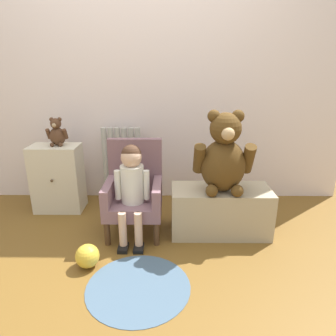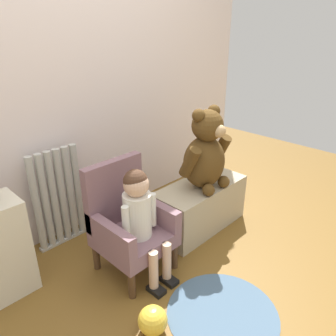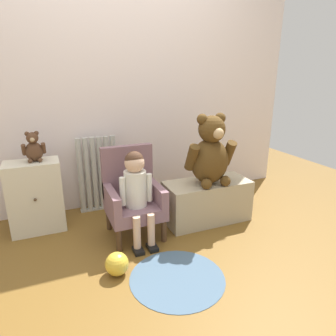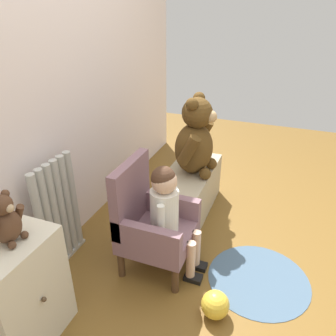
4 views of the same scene
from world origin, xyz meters
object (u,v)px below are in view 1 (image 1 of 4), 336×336
at_px(child_armchair, 134,191).
at_px(large_teddy_bear, 224,157).
at_px(child_figure, 132,180).
at_px(small_teddy_bear, 57,133).
at_px(small_dresser, 58,178).
at_px(floor_rug, 138,287).
at_px(low_bench, 220,211).
at_px(radiator, 122,165).
at_px(toy_ball, 87,256).

xyz_separation_m(child_armchair, large_teddy_bear, (0.66, -0.08, 0.30)).
xyz_separation_m(child_figure, small_teddy_bear, (-0.68, 0.48, 0.24)).
bearing_deg(small_dresser, floor_rug, -51.82).
distance_m(child_figure, low_bench, 0.72).
height_order(radiator, child_armchair, radiator).
xyz_separation_m(child_armchair, toy_ball, (-0.26, -0.49, -0.25)).
relative_size(small_dresser, toy_ball, 3.84).
height_order(radiator, large_teddy_bear, large_teddy_bear).
bearing_deg(low_bench, child_armchair, 176.23).
distance_m(child_figure, floor_rug, 0.73).
xyz_separation_m(radiator, large_teddy_bear, (0.83, -0.62, 0.27)).
xyz_separation_m(child_figure, low_bench, (0.66, 0.07, -0.28)).
distance_m(small_teddy_bear, toy_ball, 1.13).
distance_m(large_teddy_bear, small_teddy_bear, 1.41).
distance_m(child_armchair, large_teddy_bear, 0.73).
xyz_separation_m(radiator, low_bench, (0.84, -0.59, -0.17)).
relative_size(low_bench, small_teddy_bear, 3.10).
bearing_deg(small_dresser, radiator, 19.96).
bearing_deg(radiator, small_dresser, -160.04).
bearing_deg(radiator, large_teddy_bear, -36.78).
relative_size(small_dresser, floor_rug, 0.96).
relative_size(large_teddy_bear, small_teddy_bear, 2.47).
xyz_separation_m(small_dresser, child_figure, (0.72, -0.46, 0.17)).
bearing_deg(toy_ball, child_armchair, 62.34).
relative_size(small_teddy_bear, floor_rug, 0.39).
bearing_deg(radiator, child_figure, -75.18).
xyz_separation_m(child_armchair, low_bench, (0.66, -0.04, -0.14)).
bearing_deg(floor_rug, small_teddy_bear, 126.66).
distance_m(low_bench, floor_rug, 0.87).
xyz_separation_m(child_figure, toy_ball, (-0.26, -0.37, -0.39)).
bearing_deg(child_armchair, small_dresser, 154.10).
xyz_separation_m(child_armchair, child_figure, (-0.00, -0.12, 0.14)).
relative_size(child_armchair, low_bench, 0.95).
bearing_deg(radiator, child_armchair, -72.23).
bearing_deg(radiator, small_teddy_bear, -159.88).
bearing_deg(small_teddy_bear, small_dresser, -162.35).
bearing_deg(large_teddy_bear, small_dresser, 162.85).
bearing_deg(child_armchair, low_bench, -3.77).
relative_size(small_dresser, low_bench, 0.80).
bearing_deg(low_bench, large_teddy_bear, -99.08).
distance_m(small_dresser, low_bench, 1.44).
xyz_separation_m(small_dresser, toy_ball, (0.46, -0.84, -0.22)).
height_order(child_armchair, toy_ball, child_armchair).
height_order(small_dresser, child_figure, child_figure).
bearing_deg(floor_rug, radiator, 102.20).
relative_size(radiator, child_figure, 0.99).
bearing_deg(small_dresser, low_bench, -15.88).
distance_m(child_armchair, child_figure, 0.18).
relative_size(radiator, floor_rug, 1.15).
bearing_deg(child_figure, low_bench, 6.20).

